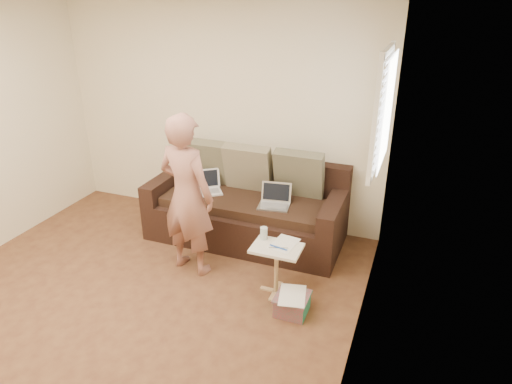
# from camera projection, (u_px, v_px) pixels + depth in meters

# --- Properties ---
(floor) EXTENTS (4.50, 4.50, 0.00)m
(floor) POSITION_uv_depth(u_px,v_px,m) (115.00, 320.00, 4.00)
(floor) COLOR #4D2B1C
(floor) RESTS_ON ground
(ceiling) EXTENTS (4.50, 4.50, 0.00)m
(ceiling) POSITION_uv_depth(u_px,v_px,m) (64.00, 0.00, 2.94)
(ceiling) COLOR white
(ceiling) RESTS_ON wall_back
(wall_back) EXTENTS (4.00, 0.00, 4.00)m
(wall_back) POSITION_uv_depth(u_px,v_px,m) (218.00, 115.00, 5.39)
(wall_back) COLOR beige
(wall_back) RESTS_ON ground
(wall_right) EXTENTS (0.00, 4.50, 4.50)m
(wall_right) POSITION_uv_depth(u_px,v_px,m) (356.00, 230.00, 2.82)
(wall_right) COLOR beige
(wall_right) RESTS_ON ground
(window_blinds) EXTENTS (0.12, 0.88, 1.08)m
(window_blinds) POSITION_uv_depth(u_px,v_px,m) (384.00, 110.00, 3.96)
(window_blinds) COLOR white
(window_blinds) RESTS_ON wall_right
(sofa) EXTENTS (2.20, 0.95, 0.85)m
(sofa) POSITION_uv_depth(u_px,v_px,m) (246.00, 204.00, 5.17)
(sofa) COLOR black
(sofa) RESTS_ON ground
(pillow_left) EXTENTS (0.55, 0.29, 0.57)m
(pillow_left) POSITION_uv_depth(u_px,v_px,m) (206.00, 161.00, 5.41)
(pillow_left) COLOR #53503D
(pillow_left) RESTS_ON sofa
(pillow_mid) EXTENTS (0.55, 0.27, 0.57)m
(pillow_mid) POSITION_uv_depth(u_px,v_px,m) (248.00, 168.00, 5.21)
(pillow_mid) COLOR #767454
(pillow_mid) RESTS_ON sofa
(pillow_right) EXTENTS (0.55, 0.28, 0.57)m
(pillow_right) POSITION_uv_depth(u_px,v_px,m) (299.00, 174.00, 5.04)
(pillow_right) COLOR #53503D
(pillow_right) RESTS_ON sofa
(laptop_silver) EXTENTS (0.36, 0.28, 0.22)m
(laptop_silver) POSITION_uv_depth(u_px,v_px,m) (274.00, 207.00, 4.89)
(laptop_silver) COLOR #B7BABC
(laptop_silver) RESTS_ON sofa
(laptop_white) EXTENTS (0.42, 0.40, 0.25)m
(laptop_white) POSITION_uv_depth(u_px,v_px,m) (207.00, 193.00, 5.23)
(laptop_white) COLOR white
(laptop_white) RESTS_ON sofa
(person) EXTENTS (0.67, 0.51, 1.66)m
(person) POSITION_uv_depth(u_px,v_px,m) (187.00, 195.00, 4.43)
(person) COLOR #A05857
(person) RESTS_ON ground
(side_table) EXTENTS (0.46, 0.32, 0.50)m
(side_table) POSITION_uv_depth(u_px,v_px,m) (276.00, 270.00, 4.28)
(side_table) COLOR silver
(side_table) RESTS_ON ground
(drinking_glass) EXTENTS (0.07, 0.07, 0.12)m
(drinking_glass) POSITION_uv_depth(u_px,v_px,m) (264.00, 233.00, 4.28)
(drinking_glass) COLOR silver
(drinking_glass) RESTS_ON side_table
(scissors) EXTENTS (0.20, 0.15, 0.02)m
(scissors) POSITION_uv_depth(u_px,v_px,m) (278.00, 248.00, 4.14)
(scissors) COLOR silver
(scissors) RESTS_ON side_table
(paper_on_table) EXTENTS (0.25, 0.33, 0.00)m
(paper_on_table) POSITION_uv_depth(u_px,v_px,m) (284.00, 243.00, 4.22)
(paper_on_table) COLOR white
(paper_on_table) RESTS_ON side_table
(striped_box) EXTENTS (0.30, 0.30, 0.19)m
(striped_box) POSITION_uv_depth(u_px,v_px,m) (292.00, 304.00, 4.07)
(striped_box) COLOR #C01C3D
(striped_box) RESTS_ON ground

